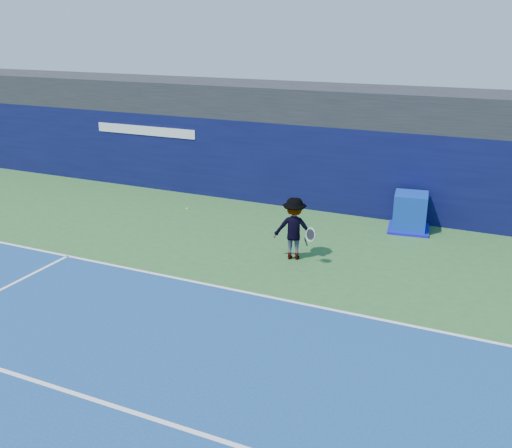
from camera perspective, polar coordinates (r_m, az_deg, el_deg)
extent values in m
plane|color=#2E622C|center=(12.31, -10.06, -11.83)|extent=(80.00, 80.00, 0.00)
cube|color=white|center=(14.55, -3.43, -6.34)|extent=(24.00, 0.10, 0.01)
cube|color=white|center=(11.01, -16.11, -16.47)|extent=(24.00, 0.10, 0.01)
cube|color=black|center=(21.17, 7.32, 11.87)|extent=(36.00, 3.00, 1.20)
cube|color=#0A0D39|center=(20.61, 6.23, 5.76)|extent=(36.00, 1.00, 3.00)
cube|color=white|center=(23.10, -11.02, 9.16)|extent=(4.50, 0.04, 0.35)
cube|color=#0B30A2|center=(18.95, 15.15, 1.18)|extent=(1.15, 1.15, 1.23)
cube|color=#0F0CB2|center=(19.13, 15.00, -0.45)|extent=(1.44, 1.44, 0.08)
imported|color=white|center=(16.01, 3.83, -0.44)|extent=(1.29, 0.94, 1.79)
cylinder|color=black|center=(15.74, 5.02, -1.79)|extent=(0.09, 0.16, 0.28)
torus|color=silver|center=(15.56, 5.47, -1.07)|extent=(0.33, 0.19, 0.32)
cylinder|color=black|center=(15.56, 5.47, -1.07)|extent=(0.28, 0.14, 0.27)
sphere|color=#ACDB18|center=(16.51, -6.91, 1.52)|extent=(0.06, 0.06, 0.06)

